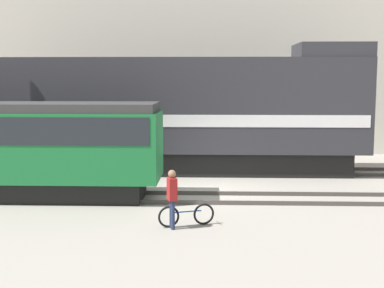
{
  "coord_description": "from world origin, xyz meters",
  "views": [
    {
      "loc": [
        0.17,
        -19.19,
        4.18
      ],
      "look_at": [
        -0.53,
        -0.24,
        1.8
      ],
      "focal_mm": 50.0,
      "sensor_mm": 36.0,
      "label": 1
    }
  ],
  "objects_px": {
    "streetcar": "(17,144)",
    "person": "(172,193)",
    "freight_locomotive": "(168,113)",
    "bicycle": "(186,215)"
  },
  "relations": [
    {
      "from": "streetcar",
      "to": "bicycle",
      "type": "relative_size",
      "value": 6.26
    },
    {
      "from": "bicycle",
      "to": "person",
      "type": "bearing_deg",
      "value": -143.87
    },
    {
      "from": "streetcar",
      "to": "person",
      "type": "relative_size",
      "value": 5.97
    },
    {
      "from": "person",
      "to": "freight_locomotive",
      "type": "bearing_deg",
      "value": 95.28
    },
    {
      "from": "streetcar",
      "to": "bicycle",
      "type": "distance_m",
      "value": 7.02
    },
    {
      "from": "streetcar",
      "to": "person",
      "type": "height_order",
      "value": "streetcar"
    },
    {
      "from": "freight_locomotive",
      "to": "streetcar",
      "type": "relative_size",
      "value": 1.75
    },
    {
      "from": "streetcar",
      "to": "person",
      "type": "xyz_separation_m",
      "value": [
        5.62,
        -3.57,
        -0.89
      ]
    },
    {
      "from": "freight_locomotive",
      "to": "bicycle",
      "type": "xyz_separation_m",
      "value": [
        1.21,
        -8.62,
        -2.31
      ]
    },
    {
      "from": "freight_locomotive",
      "to": "streetcar",
      "type": "distance_m",
      "value": 7.2
    }
  ]
}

